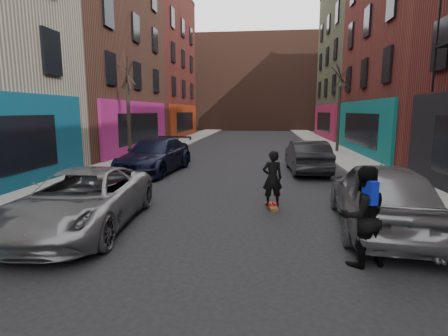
% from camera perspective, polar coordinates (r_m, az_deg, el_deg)
% --- Properties ---
extents(sidewalk_left, '(2.50, 84.00, 0.13)m').
position_cam_1_polar(sidewalk_left, '(31.61, -7.15, 4.17)').
color(sidewalk_left, gray).
rests_on(sidewalk_left, ground).
extents(sidewalk_right, '(2.50, 84.00, 0.13)m').
position_cam_1_polar(sidewalk_right, '(31.15, 15.86, 3.81)').
color(sidewalk_right, gray).
rests_on(sidewalk_right, ground).
extents(building_far, '(40.00, 10.00, 14.00)m').
position_cam_1_polar(building_far, '(56.77, 5.41, 13.45)').
color(building_far, '#47281E').
rests_on(building_far, ground).
extents(tree_left_far, '(2.00, 2.00, 6.50)m').
position_cam_1_polar(tree_left_far, '(20.02, -15.40, 10.48)').
color(tree_left_far, black).
rests_on(tree_left_far, sidewalk_left).
extents(tree_right_far, '(2.00, 2.00, 6.80)m').
position_cam_1_polar(tree_right_far, '(25.12, 18.33, 10.38)').
color(tree_right_far, black).
rests_on(tree_right_far, sidewalk_right).
extents(parked_left_far, '(2.76, 5.32, 1.43)m').
position_cam_1_polar(parked_left_far, '(9.23, -22.06, -4.79)').
color(parked_left_far, gray).
rests_on(parked_left_far, ground).
extents(parked_left_end, '(2.76, 5.63, 1.58)m').
position_cam_1_polar(parked_left_end, '(16.68, -11.17, 2.01)').
color(parked_left_end, black).
rests_on(parked_left_end, ground).
extents(parked_right_far, '(2.49, 5.15, 1.70)m').
position_cam_1_polar(parked_right_far, '(9.24, 24.25, -4.07)').
color(parked_right_far, gray).
rests_on(parked_right_far, ground).
extents(parked_right_end, '(1.79, 4.62, 1.50)m').
position_cam_1_polar(parked_right_end, '(16.76, 13.39, 1.84)').
color(parked_right_end, black).
rests_on(parked_right_end, ground).
extents(skateboard, '(0.38, 0.83, 0.10)m').
position_cam_1_polar(skateboard, '(10.47, 7.80, -6.32)').
color(skateboard, brown).
rests_on(skateboard, ground).
extents(skateboarder, '(0.66, 0.50, 1.62)m').
position_cam_1_polar(skateboarder, '(10.27, 7.90, -1.68)').
color(skateboarder, black).
rests_on(skateboarder, skateboard).
extents(pedestrian, '(1.08, 0.95, 1.87)m').
position_cam_1_polar(pedestrian, '(6.96, 21.67, -7.29)').
color(pedestrian, black).
rests_on(pedestrian, ground).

